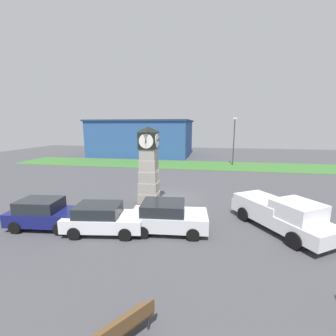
% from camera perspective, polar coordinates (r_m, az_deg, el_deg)
% --- Properties ---
extents(ground_plane, '(81.59, 81.59, 0.00)m').
position_cam_1_polar(ground_plane, '(17.55, 1.08, -7.56)').
color(ground_plane, '#424247').
extents(clock_tower, '(1.53, 1.55, 5.45)m').
position_cam_1_polar(clock_tower, '(15.77, -4.90, 0.17)').
color(clock_tower, '#9B968C').
rests_on(clock_tower, ground_plane).
extents(bollard_near_tower, '(0.28, 0.28, 1.12)m').
position_cam_1_polar(bollard_near_tower, '(13.95, -3.42, -10.03)').
color(bollard_near_tower, '#333338').
rests_on(bollard_near_tower, ground_plane).
extents(bollard_mid_row, '(0.26, 0.26, 1.04)m').
position_cam_1_polar(bollard_mid_row, '(13.43, -7.40, -11.12)').
color(bollard_mid_row, maroon).
rests_on(bollard_mid_row, ground_plane).
extents(car_navy_sedan, '(4.00, 2.12, 1.59)m').
position_cam_1_polar(car_navy_sedan, '(14.17, -28.88, -10.06)').
color(car_navy_sedan, navy).
rests_on(car_navy_sedan, ground_plane).
extents(car_near_tower, '(4.25, 2.32, 1.50)m').
position_cam_1_polar(car_near_tower, '(12.43, -16.22, -12.14)').
color(car_near_tower, silver).
rests_on(car_near_tower, ground_plane).
extents(car_by_building, '(4.13, 2.32, 1.59)m').
position_cam_1_polar(car_by_building, '(12.06, -0.13, -12.20)').
color(car_by_building, silver).
rests_on(car_by_building, ground_plane).
extents(pickup_truck, '(4.63, 5.72, 1.85)m').
position_cam_1_polar(pickup_truck, '(13.51, 26.69, -10.26)').
color(pickup_truck, silver).
rests_on(pickup_truck, ground_plane).
extents(bench, '(1.39, 1.60, 0.90)m').
position_cam_1_polar(bench, '(7.06, -10.70, -34.39)').
color(bench, brown).
rests_on(bench, ground_plane).
extents(street_lamp_near_road, '(0.50, 0.24, 6.58)m').
position_cam_1_polar(street_lamp_near_road, '(32.50, 16.41, 7.28)').
color(street_lamp_near_road, '#333338').
rests_on(street_lamp_near_road, ground_plane).
extents(warehouse_blue_far, '(18.27, 12.58, 6.49)m').
position_cam_1_polar(warehouse_blue_far, '(43.29, -6.35, 7.69)').
color(warehouse_blue_far, '#2D5193').
rests_on(warehouse_blue_far, ground_plane).
extents(grass_verge_far, '(48.96, 7.25, 0.04)m').
position_cam_1_polar(grass_verge_far, '(32.09, 3.54, 0.87)').
color(grass_verge_far, '#386B2D').
rests_on(grass_verge_far, ground_plane).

